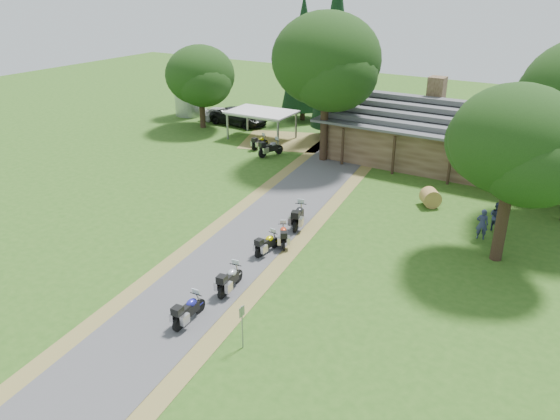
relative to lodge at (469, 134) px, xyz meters
The scene contains 23 objects.
ground 24.86m from the lodge, 104.04° to the right, with size 120.00×120.00×0.00m, color #2A5317.
driveway 21.17m from the lodge, 108.00° to the right, with size 46.00×46.00×0.00m, color #454547.
lodge is the anchor object (origin of this frame).
silo 28.16m from the lodge, behind, with size 3.01×3.01×6.12m, color gray.
carport 17.19m from the lodge, behind, with size 5.60×3.73×2.43m, color silver, non-canonical shape.
car_white_sedan 23.75m from the lodge, behind, with size 5.33×2.25×1.78m, color silver.
car_dark_suv 21.64m from the lodge, behind, with size 6.24×2.66×2.39m, color black.
motorcycle_row_a 26.66m from the lodge, 99.89° to the right, with size 1.84×0.60×1.26m, color #1E1E9C, non-canonical shape.
motorcycle_row_b 23.86m from the lodge, 101.06° to the right, with size 1.88×0.61×1.29m, color #A3A5AA, non-canonical shape.
motorcycle_row_c 20.15m from the lodge, 104.74° to the right, with size 1.72×0.56×1.18m, color #C6BD00, non-canonical shape.
motorcycle_row_d 18.88m from the lodge, 105.14° to the right, with size 1.73×0.56×1.18m, color red, non-canonical shape.
motorcycle_row_e 16.72m from the lodge, 108.77° to the right, with size 2.07×0.67×1.42m, color black, non-canonical shape.
motorcycle_carport_a 16.26m from the lodge, 164.59° to the right, with size 1.72×0.56×1.18m, color #C3C008, non-canonical shape.
motorcycle_carport_b 14.91m from the lodge, 158.28° to the right, with size 2.09×0.68×1.43m, color gray, non-canonical shape.
person_a 12.64m from the lodge, 71.95° to the right, with size 0.58×0.42×2.04m, color navy.
person_b 11.42m from the lodge, 67.53° to the right, with size 0.57×0.41×2.01m, color navy.
hay_bale 9.10m from the lodge, 89.10° to the right, with size 1.13×1.13×1.03m, color olive.
sign_post 26.56m from the lodge, 93.63° to the right, with size 0.34×0.06×1.88m, color gray, non-canonical shape.
oak_lodge_left 11.24m from the lodge, 156.61° to the right, with size 7.97×7.97×12.30m, color black, non-canonical shape.
oak_driveway 15.03m from the lodge, 69.84° to the right, with size 6.14×6.14×10.04m, color black, non-canonical shape.
oak_silo 23.95m from the lodge, behind, with size 6.28×6.28×7.84m, color black, non-canonical shape.
cedar_near 13.04m from the lodge, behind, with size 3.94×3.94×14.38m, color black.
cedar_far 18.68m from the lodge, 160.89° to the left, with size 4.16×4.16×11.75m, color black.
Camera 1 is at (14.55, -16.38, 13.28)m, focal length 35.00 mm.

